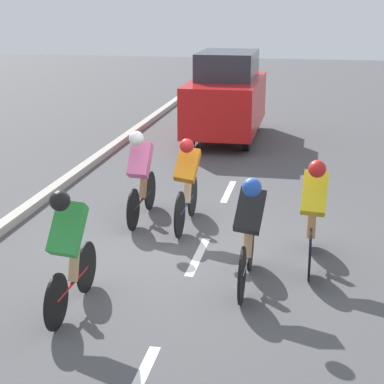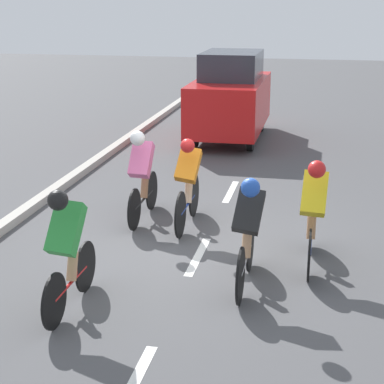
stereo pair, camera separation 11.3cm
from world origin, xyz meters
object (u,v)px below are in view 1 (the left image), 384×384
cyclist_yellow (313,210)px  cyclist_pink (140,172)px  cyclist_green (69,246)px  cyclist_orange (187,181)px  cyclist_black (249,229)px  support_car (226,96)px

cyclist_yellow → cyclist_pink: (2.75, -1.35, 0.01)m
cyclist_green → cyclist_yellow: bearing=-145.3°
cyclist_yellow → cyclist_orange: bearing=-31.2°
cyclist_green → cyclist_pink: 3.22m
cyclist_green → cyclist_pink: bearing=-89.3°
cyclist_pink → cyclist_black: bearing=132.0°
cyclist_yellow → cyclist_orange: cyclist_yellow is taller
cyclist_yellow → cyclist_orange: size_ratio=0.97×
cyclist_green → cyclist_orange: bearing=-103.9°
cyclist_black → cyclist_green: bearing=28.0°
support_car → cyclist_yellow: bearing=106.1°
cyclist_green → support_car: size_ratio=0.42×
cyclist_green → cyclist_black: 2.19m
cyclist_green → cyclist_orange: (-0.76, -3.05, -0.05)m
cyclist_yellow → cyclist_black: (0.77, 0.84, -0.02)m
cyclist_pink → support_car: (-0.47, -6.53, 0.27)m
cyclist_pink → cyclist_yellow: bearing=153.8°
cyclist_green → support_car: support_car is taller
cyclist_orange → cyclist_yellow: bearing=148.8°
cyclist_yellow → cyclist_green: bearing=34.7°
cyclist_orange → cyclist_pink: 0.81m
cyclist_yellow → cyclist_black: cyclist_yellow is taller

